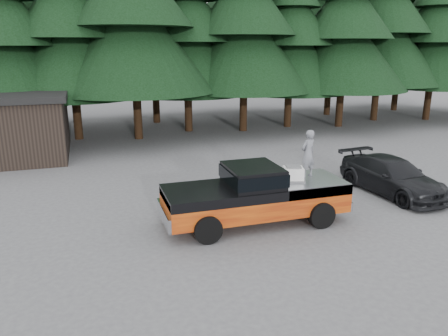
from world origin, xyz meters
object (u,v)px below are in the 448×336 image
object	(u,v)px
pickup_truck	(255,203)
man_on_bed	(308,154)
air_compressor	(293,174)
parked_car	(392,176)

from	to	relation	value
pickup_truck	man_on_bed	bearing A→B (deg)	6.03
pickup_truck	air_compressor	size ratio (longest dim) A/B	9.66
air_compressor	parked_car	bearing A→B (deg)	30.90
pickup_truck	man_on_bed	xyz separation A→B (m)	(1.91, 0.20, 1.45)
pickup_truck	air_compressor	bearing A→B (deg)	-3.63
pickup_truck	parked_car	xyz separation A→B (m)	(6.13, 1.17, 0.02)
pickup_truck	parked_car	bearing A→B (deg)	10.80
man_on_bed	parked_car	bearing A→B (deg)	173.91
man_on_bed	parked_car	xyz separation A→B (m)	(4.22, 0.97, -1.44)
man_on_bed	air_compressor	bearing A→B (deg)	4.45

